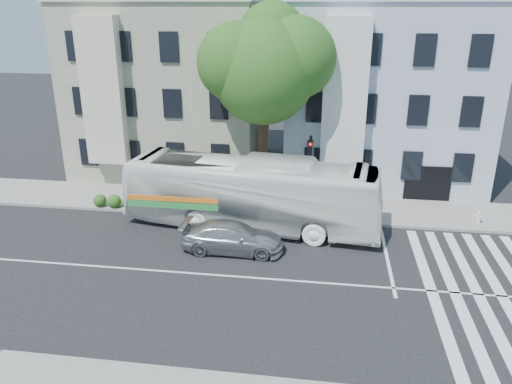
% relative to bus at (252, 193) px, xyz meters
% --- Properties ---
extents(ground, '(120.00, 120.00, 0.00)m').
position_rel_bus_xyz_m(ground, '(0.17, -5.20, -1.84)').
color(ground, black).
rests_on(ground, ground).
extents(sidewalk_far, '(80.00, 4.00, 0.15)m').
position_rel_bus_xyz_m(sidewalk_far, '(0.17, 2.80, -1.76)').
color(sidewalk_far, gray).
rests_on(sidewalk_far, ground).
extents(building_left, '(12.00, 10.00, 11.00)m').
position_rel_bus_xyz_m(building_left, '(-6.83, 9.80, 3.66)').
color(building_left, gray).
rests_on(building_left, ground).
extents(building_right, '(12.00, 10.00, 11.00)m').
position_rel_bus_xyz_m(building_right, '(7.17, 9.80, 3.66)').
color(building_right, '#A4B0C3').
rests_on(building_right, ground).
extents(street_tree, '(7.30, 5.90, 11.10)m').
position_rel_bus_xyz_m(street_tree, '(0.22, 3.54, 6.00)').
color(street_tree, '#2D2116').
rests_on(street_tree, ground).
extents(bus, '(4.65, 13.45, 3.67)m').
position_rel_bus_xyz_m(bus, '(0.00, 0.00, 0.00)').
color(bus, white).
rests_on(bus, ground).
extents(sedan, '(1.95, 4.79, 1.39)m').
position_rel_bus_xyz_m(sedan, '(-0.48, -2.85, -1.14)').
color(sedan, '#B4B8BC').
rests_on(sedan, ground).
extents(hedge, '(8.53, 1.22, 0.70)m').
position_rel_bus_xyz_m(hedge, '(-4.59, 1.10, -1.34)').
color(hedge, '#24621F').
rests_on(hedge, sidewalk_far).
extents(traffic_signal, '(0.45, 0.54, 4.45)m').
position_rel_bus_xyz_m(traffic_signal, '(2.84, 1.89, 1.04)').
color(traffic_signal, black).
rests_on(traffic_signal, ground).
extents(fire_hydrant, '(0.42, 0.26, 0.73)m').
position_rel_bus_xyz_m(fire_hydrant, '(11.69, 1.68, -1.31)').
color(fire_hydrant, silver).
rests_on(fire_hydrant, sidewalk_far).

